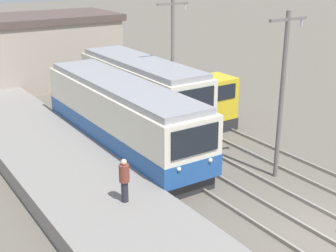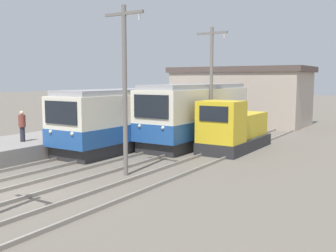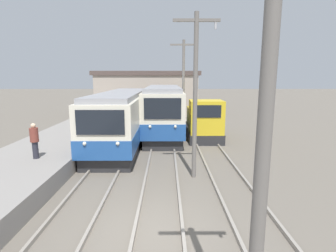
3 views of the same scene
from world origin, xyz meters
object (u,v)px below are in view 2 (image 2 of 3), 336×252
at_px(commuter_train_center, 197,116).
at_px(shunting_locomotive, 233,130).
at_px(catenary_mast_far, 211,83).
at_px(person_on_platform, 22,125).
at_px(catenary_mast_mid, 125,85).
at_px(commuter_train_left, 136,119).

bearing_deg(commuter_train_center, shunting_locomotive, -18.43).
relative_size(catenary_mast_far, person_on_platform, 4.32).
height_order(catenary_mast_mid, person_on_platform, catenary_mast_mid).
xyz_separation_m(commuter_train_left, commuter_train_center, (2.80, 2.84, 0.11)).
xyz_separation_m(catenary_mast_mid, catenary_mast_far, (0.00, 8.26, 0.00)).
height_order(catenary_mast_mid, catenary_mast_far, same).
relative_size(commuter_train_left, commuter_train_center, 1.18).
height_order(commuter_train_center, catenary_mast_mid, catenary_mast_mid).
height_order(catenary_mast_far, person_on_platform, catenary_mast_far).
distance_m(commuter_train_left, catenary_mast_mid, 8.02).
relative_size(commuter_train_left, shunting_locomotive, 2.05).
bearing_deg(catenary_mast_mid, commuter_train_center, 99.30).
relative_size(shunting_locomotive, catenary_mast_mid, 0.83).
relative_size(commuter_train_left, catenary_mast_mid, 1.69).
distance_m(catenary_mast_far, person_on_platform, 11.09).
relative_size(commuter_train_center, shunting_locomotive, 1.73).
xyz_separation_m(shunting_locomotive, person_on_platform, (-8.90, -7.89, 0.51)).
height_order(commuter_train_center, catenary_mast_far, catenary_mast_far).
relative_size(catenary_mast_mid, catenary_mast_far, 1.00).
xyz_separation_m(commuter_train_left, catenary_mast_mid, (4.31, -6.36, 2.28)).
distance_m(catenary_mast_mid, person_on_platform, 7.75).
bearing_deg(catenary_mast_far, person_on_platform, -133.04).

